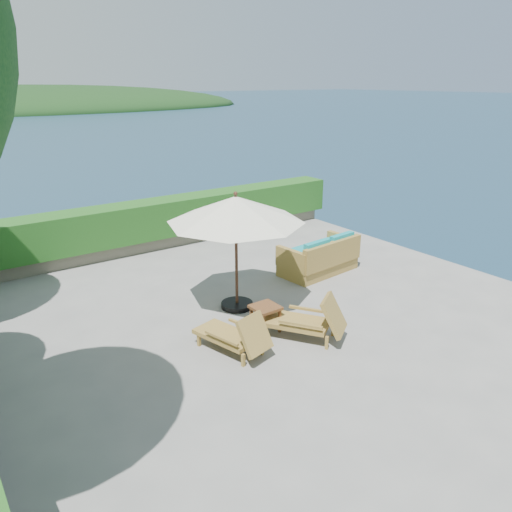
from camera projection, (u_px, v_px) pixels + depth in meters
ground at (267, 322)px, 9.87m from camera, size 12.00×12.00×0.00m
foundation at (267, 389)px, 10.39m from camera, size 12.00×12.00×3.00m
ocean at (266, 446)px, 10.87m from camera, size 600.00×600.00×0.00m
offshore_island at (27, 110)px, 131.95m from camera, size 126.00×57.60×12.60m
planter_wall_far at (149, 243)px, 14.11m from camera, size 12.00×0.60×0.36m
hedge_far at (147, 220)px, 13.88m from camera, size 12.40×0.90×1.00m
patio_umbrella at (236, 211)px, 9.83m from camera, size 3.10×3.10×2.48m
lounge_left at (235, 335)px, 8.66m from camera, size 0.92×1.53×0.82m
lounge_right at (308, 320)px, 9.14m from camera, size 1.38×1.63×0.89m
side_table at (265, 311)px, 9.39m from camera, size 0.50×0.50×0.52m
wicker_loveseat at (320, 258)px, 12.29m from camera, size 2.08×1.21×0.97m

